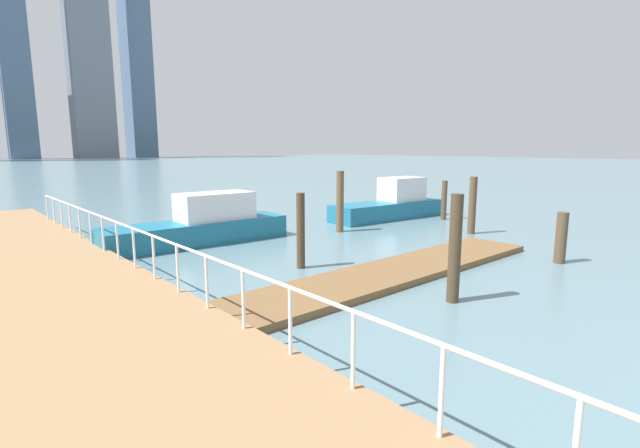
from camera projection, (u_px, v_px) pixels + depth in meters
ground_plane at (169, 237)px, 17.83m from camera, size 300.00×300.00×0.00m
floating_dock at (390, 273)px, 12.42m from camera, size 11.61×2.00×0.18m
boardwalk_railing at (206, 268)px, 8.71m from camera, size 0.06×29.18×1.08m
dock_piling_0 at (472, 205)px, 18.40m from camera, size 0.30×0.30×2.33m
dock_piling_1 at (340, 202)px, 18.82m from camera, size 0.31×0.31×2.54m
dock_piling_2 at (455, 249)px, 10.20m from camera, size 0.28×0.28×2.49m
dock_piling_3 at (444, 200)px, 22.08m from camera, size 0.26×0.26×1.91m
dock_piling_4 at (301, 231)px, 13.12m from camera, size 0.24×0.24×2.22m
dock_piling_5 at (561, 238)px, 13.77m from camera, size 0.32×0.32×1.57m
moored_boat_0 at (202, 225)px, 16.72m from camera, size 6.88×1.94×1.83m
moored_boat_1 at (392, 204)px, 22.60m from camera, size 6.48×2.18×2.01m
skyline_tower_3 at (13, 47)px, 130.29m from camera, size 8.06×8.73×63.79m
skyline_tower_4 at (86, 28)px, 142.97m from camera, size 12.35×7.65×81.50m
skyline_tower_5 at (136, 49)px, 159.95m from camera, size 8.61×11.44×75.14m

